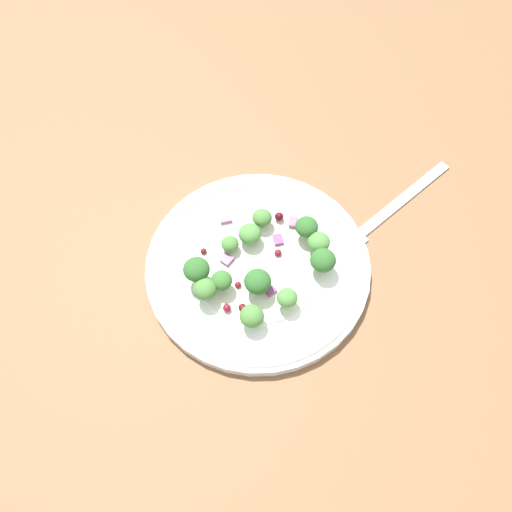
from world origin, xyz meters
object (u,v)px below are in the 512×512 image
at_px(broccoli_floret_1, 259,280).
at_px(fork, 388,211).
at_px(broccoli_floret_2, 287,298).
at_px(plate, 256,264).
at_px(broccoli_floret_0, 323,261).

relative_size(broccoli_floret_1, fork, 0.15).
distance_m(broccoli_floret_2, fork, 0.18).
bearing_deg(plate, broccoli_floret_0, 30.89).
bearing_deg(broccoli_floret_1, broccoli_floret_0, 57.28).
height_order(broccoli_floret_2, fork, broccoli_floret_2).
xyz_separation_m(broccoli_floret_1, fork, (0.05, 0.18, -0.03)).
bearing_deg(broccoli_floret_0, fork, 82.43).
xyz_separation_m(plate, broccoli_floret_1, (0.02, -0.02, 0.02)).
distance_m(broccoli_floret_1, broccoli_floret_2, 0.03).
height_order(plate, broccoli_floret_0, broccoli_floret_0).
height_order(broccoli_floret_0, fork, broccoli_floret_0).
bearing_deg(broccoli_floret_0, broccoli_floret_1, -122.72).
xyz_separation_m(plate, broccoli_floret_2, (0.06, -0.02, 0.02)).
bearing_deg(broccoli_floret_1, fork, 72.94).
bearing_deg(plate, broccoli_floret_1, -47.07).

